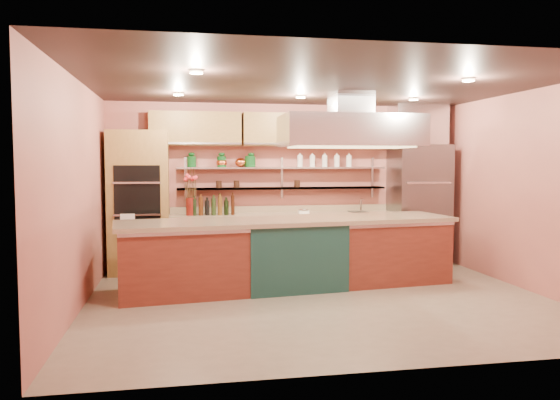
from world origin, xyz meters
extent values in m
cube|color=gray|center=(0.00, 0.00, -0.01)|extent=(6.00, 5.00, 0.02)
cube|color=black|center=(0.00, 0.00, 2.80)|extent=(6.00, 5.00, 0.02)
cube|color=#B76356|center=(0.00, 2.50, 1.40)|extent=(6.00, 0.04, 2.80)
cube|color=#B76356|center=(0.00, -2.50, 1.40)|extent=(6.00, 0.04, 2.80)
cube|color=#B76356|center=(-3.00, 0.00, 1.40)|extent=(0.04, 5.00, 2.80)
cube|color=#B76356|center=(3.00, 0.00, 1.40)|extent=(0.04, 5.00, 2.80)
cube|color=olive|center=(-2.45, 2.18, 1.15)|extent=(0.95, 0.64, 2.30)
cube|color=slate|center=(2.35, 2.14, 1.05)|extent=(0.95, 0.72, 2.10)
cube|color=tan|center=(-0.05, 2.20, 0.47)|extent=(3.84, 0.64, 0.93)
cube|color=silver|center=(-0.05, 2.37, 1.35)|extent=(3.60, 0.26, 0.03)
cube|color=silver|center=(-0.05, 2.37, 1.70)|extent=(3.60, 0.26, 0.03)
cube|color=olive|center=(0.00, 2.32, 2.35)|extent=(4.60, 0.36, 0.55)
cube|color=silver|center=(0.64, 0.77, 2.25)|extent=(2.00, 1.00, 0.45)
cube|color=#FFE5A5|center=(0.00, 0.20, 2.77)|extent=(4.00, 2.80, 0.02)
cube|color=maroon|center=(-0.26, 0.77, 0.50)|extent=(4.83, 1.56, 0.99)
cylinder|color=#5B120D|center=(-1.62, 2.15, 1.07)|extent=(0.21, 0.21, 0.29)
cube|color=black|center=(-1.25, 2.15, 1.05)|extent=(0.75, 0.21, 0.24)
cube|color=white|center=(0.27, 2.15, 0.98)|extent=(0.17, 0.13, 0.10)
cylinder|color=silver|center=(1.32, 2.25, 1.04)|extent=(0.03, 0.03, 0.23)
ellipsoid|color=#DB6432|center=(-0.78, 2.37, 1.79)|extent=(0.20, 0.20, 0.15)
cylinder|color=#0D4016|center=(-0.62, 2.37, 1.81)|extent=(0.17, 0.17, 0.19)
camera|label=1|loc=(-1.78, -6.85, 1.80)|focal=35.00mm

